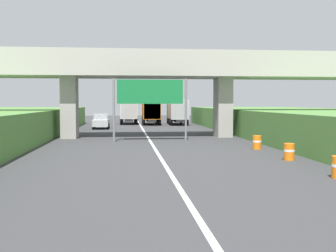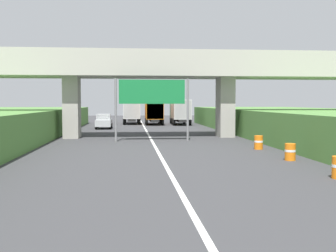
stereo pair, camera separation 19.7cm
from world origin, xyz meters
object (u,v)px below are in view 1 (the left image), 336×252
object	(u,v)px
overhead_highway_sign	(150,95)
truck_green	(177,111)
truck_red	(129,110)
construction_barrel_3	(289,152)
truck_orange	(151,111)
car_silver	(101,121)
construction_barrel_4	(257,142)

from	to	relation	value
overhead_highway_sign	truck_green	bearing A→B (deg)	77.94
truck_red	truck_green	size ratio (longest dim) A/B	1.00
truck_red	construction_barrel_3	xyz separation A→B (m)	(8.25, -38.13, -1.47)
truck_orange	car_silver	world-z (taller)	truck_orange
construction_barrel_4	truck_green	bearing A→B (deg)	92.87
truck_green	car_silver	xyz separation A→B (m)	(-9.96, -7.94, -1.08)
truck_orange	construction_barrel_3	distance (m)	36.46
truck_red	car_silver	distance (m)	11.15
truck_orange	truck_green	bearing A→B (deg)	-9.14
car_silver	construction_barrel_4	distance (m)	25.12
car_silver	construction_barrel_3	size ratio (longest dim) A/B	4.56
truck_green	construction_barrel_4	distance (m)	30.36
overhead_highway_sign	truck_orange	world-z (taller)	overhead_highway_sign
truck_red	car_silver	bearing A→B (deg)	-107.20
truck_green	construction_barrel_3	xyz separation A→B (m)	(1.58, -35.47, -1.47)
overhead_highway_sign	truck_green	xyz separation A→B (m)	(5.13, 24.01, -1.69)
truck_green	construction_barrel_3	size ratio (longest dim) A/B	8.11
truck_red	car_silver	xyz separation A→B (m)	(-3.28, -10.60, -1.08)
construction_barrel_4	construction_barrel_3	bearing A→B (deg)	-89.33
truck_orange	construction_barrel_3	world-z (taller)	truck_orange
car_silver	construction_barrel_3	xyz separation A→B (m)	(11.54, -27.53, -0.40)
car_silver	truck_red	bearing A→B (deg)	72.80
truck_red	truck_orange	world-z (taller)	same
overhead_highway_sign	truck_orange	distance (m)	24.69
construction_barrel_3	construction_barrel_4	world-z (taller)	same
truck_red	truck_orange	bearing A→B (deg)	-34.24
car_silver	construction_barrel_4	world-z (taller)	car_silver
truck_orange	construction_barrel_4	xyz separation A→B (m)	(5.14, -30.87, -1.47)
construction_barrel_4	car_silver	bearing A→B (deg)	117.19
car_silver	construction_barrel_3	world-z (taller)	car_silver
construction_barrel_3	truck_green	bearing A→B (deg)	92.55
truck_green	car_silver	size ratio (longest dim) A/B	1.78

